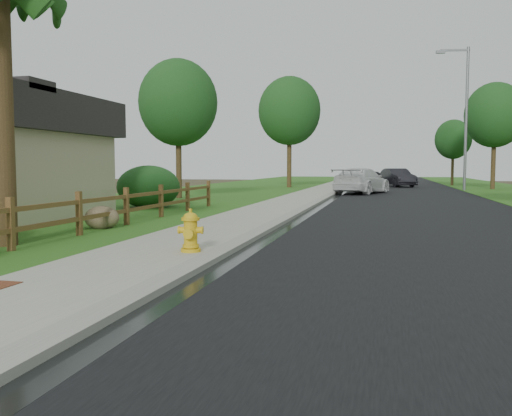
% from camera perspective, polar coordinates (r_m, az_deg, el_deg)
% --- Properties ---
extents(ground, '(120.00, 120.00, 0.00)m').
position_cam_1_polar(ground, '(7.26, -15.20, -9.21)').
color(ground, '#3D3721').
extents(road, '(8.00, 90.00, 0.02)m').
position_cam_1_polar(road, '(41.23, 15.10, 1.94)').
color(road, black).
rests_on(road, ground).
extents(curb, '(0.40, 90.00, 0.12)m').
position_cam_1_polar(curb, '(41.32, 9.27, 2.11)').
color(curb, gray).
rests_on(curb, ground).
extents(wet_gutter, '(0.50, 90.00, 0.00)m').
position_cam_1_polar(wet_gutter, '(41.30, 9.75, 2.05)').
color(wet_gutter, black).
rests_on(wet_gutter, road).
extents(sidewalk, '(2.20, 90.00, 0.10)m').
position_cam_1_polar(sidewalk, '(41.44, 7.47, 2.12)').
color(sidewalk, gray).
rests_on(sidewalk, ground).
extents(grass_strip, '(1.60, 90.00, 0.06)m').
position_cam_1_polar(grass_strip, '(41.68, 4.87, 2.13)').
color(grass_strip, '#2B5F1B').
rests_on(grass_strip, ground).
extents(lawn_near, '(9.00, 90.00, 0.04)m').
position_cam_1_polar(lawn_near, '(42.76, -2.04, 2.19)').
color(lawn_near, '#2B5F1B').
rests_on(lawn_near, ground).
extents(verge_far, '(6.00, 90.00, 0.04)m').
position_cam_1_polar(verge_far, '(42.00, 24.55, 1.75)').
color(verge_far, '#2B5F1B').
rests_on(verge_far, ground).
extents(ranch_fence, '(0.12, 16.92, 1.10)m').
position_cam_1_polar(ranch_fence, '(14.44, -15.64, 0.00)').
color(ranch_fence, '#52311B').
rests_on(ranch_fence, ground).
extents(fire_hydrant, '(0.53, 0.43, 0.80)m').
position_cam_1_polar(fire_hydrant, '(10.14, -6.91, -2.52)').
color(fire_hydrant, gold).
rests_on(fire_hydrant, sidewalk).
extents(white_suv, '(3.67, 5.72, 1.54)m').
position_cam_1_polar(white_suv, '(33.67, 11.06, 2.82)').
color(white_suv, silver).
rests_on(white_suv, road).
extents(dark_car_mid, '(2.22, 4.17, 1.35)m').
position_cam_1_polar(dark_car_mid, '(45.25, 12.00, 3.07)').
color(dark_car_mid, black).
rests_on(dark_car_mid, road).
extents(dark_car_far, '(3.12, 4.77, 1.49)m').
position_cam_1_polar(dark_car_far, '(45.55, 14.64, 3.12)').
color(dark_car_far, black).
rests_on(dark_car_far, road).
extents(streetlight, '(2.24, 0.59, 9.73)m').
position_cam_1_polar(streetlight, '(40.00, 21.03, 9.62)').
color(streetlight, gray).
rests_on(streetlight, ground).
extents(boulder, '(1.09, 0.90, 0.64)m').
position_cam_1_polar(boulder, '(14.94, -15.92, -1.01)').
color(boulder, brown).
rests_on(boulder, ground).
extents(shrub_d, '(3.04, 3.04, 1.72)m').
position_cam_1_polar(shrub_d, '(22.22, -11.24, 2.21)').
color(shrub_d, '#1A3F16').
rests_on(shrub_d, ground).
extents(tree_near_left, '(4.04, 4.04, 7.16)m').
position_cam_1_polar(tree_near_left, '(28.52, -8.20, 10.90)').
color(tree_near_left, '#342415').
rests_on(tree_near_left, ground).
extents(tree_mid_left, '(4.81, 4.81, 8.60)m').
position_cam_1_polar(tree_mid_left, '(42.55, 3.54, 10.15)').
color(tree_mid_left, '#342415').
rests_on(tree_mid_left, ground).
extents(tree_mid_right, '(4.22, 4.22, 7.65)m').
position_cam_1_polar(tree_mid_right, '(42.67, 23.85, 8.92)').
color(tree_mid_right, '#342415').
rests_on(tree_mid_right, ground).
extents(tree_far_right, '(3.07, 3.07, 5.67)m').
position_cam_1_polar(tree_far_right, '(49.59, 20.05, 6.79)').
color(tree_far_right, '#342415').
rests_on(tree_far_right, ground).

